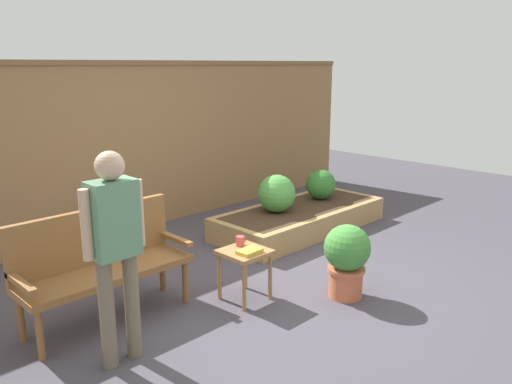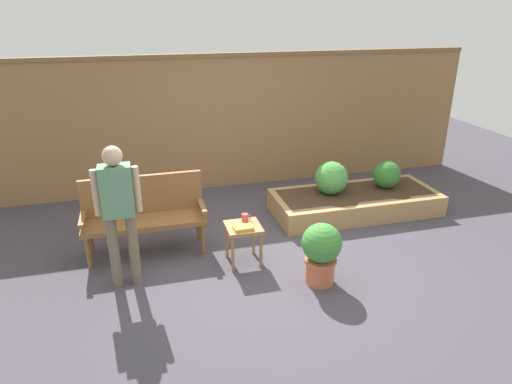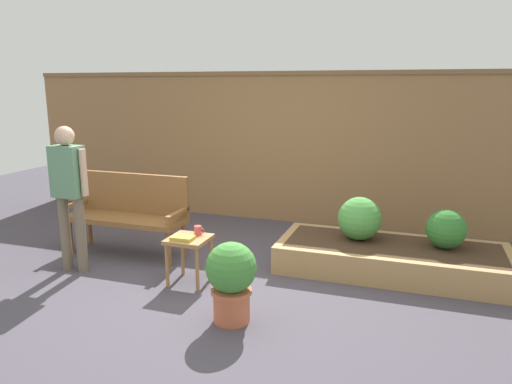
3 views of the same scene
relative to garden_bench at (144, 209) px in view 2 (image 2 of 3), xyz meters
The scene contains 11 objects.
ground_plane 1.66m from the garden_bench, 25.34° to the right, with size 14.00×14.00×0.00m, color #47424C.
fence_back 2.45m from the garden_bench, 53.74° to the left, with size 8.40×0.14×2.16m.
garden_bench is the anchor object (origin of this frame).
side_table 1.26m from the garden_bench, 29.38° to the right, with size 0.40×0.40×0.48m.
cup_on_table 1.24m from the garden_bench, 23.77° to the right, with size 0.12×0.08×0.09m.
book_on_table 1.27m from the garden_bench, 33.25° to the right, with size 0.22×0.15×0.04m, color gold.
potted_boxwood 2.18m from the garden_bench, 34.56° to the right, with size 0.43×0.43×0.70m.
raised_planter_bed 3.05m from the garden_bench, ahead, with size 2.40×1.00×0.30m.
shrub_near_bench 2.67m from the garden_bench, ahead, with size 0.48×0.48×0.48m.
shrub_far_corner 3.56m from the garden_bench, ahead, with size 0.41×0.41×0.41m.
person_by_bench 0.85m from the garden_bench, 108.85° to the right, with size 0.47×0.20×1.56m.
Camera 2 is at (-1.40, -4.47, 2.80)m, focal length 31.73 mm.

